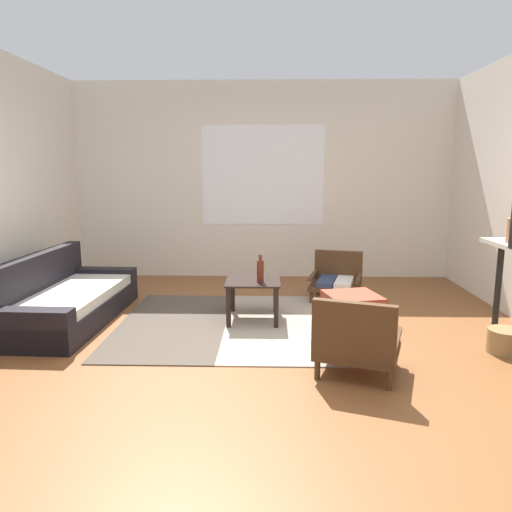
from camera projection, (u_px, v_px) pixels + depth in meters
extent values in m
plane|color=brown|center=(258.00, 355.00, 4.00)|extent=(7.80, 7.80, 0.00)
cube|color=silver|center=(263.00, 181.00, 6.77)|extent=(5.60, 0.12, 2.70)
cube|color=white|center=(263.00, 175.00, 6.69)|extent=(1.68, 0.01, 1.36)
cube|color=#4C4238|center=(174.00, 323.00, 4.81)|extent=(1.05, 2.10, 0.01)
cube|color=gray|center=(279.00, 324.00, 4.78)|extent=(1.05, 2.10, 0.01)
cube|color=black|center=(71.00, 310.00, 4.87)|extent=(0.86, 1.89, 0.23)
cube|color=beige|center=(73.00, 295.00, 4.84)|extent=(0.75, 1.71, 0.10)
cube|color=black|center=(36.00, 283.00, 4.84)|extent=(0.20, 1.87, 0.57)
cube|color=black|center=(102.00, 284.00, 5.68)|extent=(0.80, 0.21, 0.38)
cube|color=black|center=(26.00, 331.00, 4.03)|extent=(0.80, 0.21, 0.38)
cube|color=black|center=(253.00, 280.00, 4.87)|extent=(0.54, 0.62, 0.02)
cube|color=black|center=(233.00, 294.00, 5.18)|extent=(0.04, 0.04, 0.40)
cube|color=black|center=(275.00, 294.00, 5.17)|extent=(0.04, 0.04, 0.40)
cube|color=black|center=(229.00, 308.00, 4.65)|extent=(0.04, 0.04, 0.40)
cube|color=black|center=(276.00, 308.00, 4.64)|extent=(0.04, 0.04, 0.40)
cylinder|color=#472D19|center=(355.00, 301.00, 5.38)|extent=(0.04, 0.04, 0.15)
cylinder|color=#472D19|center=(311.00, 297.00, 5.51)|extent=(0.04, 0.04, 0.15)
cylinder|color=#472D19|center=(358.00, 290.00, 5.83)|extent=(0.04, 0.04, 0.15)
cylinder|color=#472D19|center=(318.00, 288.00, 5.96)|extent=(0.04, 0.04, 0.15)
cube|color=#472D19|center=(336.00, 286.00, 5.66)|extent=(0.69, 0.68, 0.05)
cube|color=silver|center=(344.00, 282.00, 5.60)|extent=(0.30, 0.53, 0.06)
cube|color=#2D3856|center=(327.00, 281.00, 5.65)|extent=(0.30, 0.53, 0.06)
cube|color=#472D19|center=(338.00, 265.00, 5.86)|extent=(0.57, 0.21, 0.35)
cube|color=#472D19|center=(359.00, 278.00, 5.56)|extent=(0.18, 0.55, 0.04)
cube|color=#472D19|center=(313.00, 275.00, 5.71)|extent=(0.18, 0.55, 0.04)
cylinder|color=#472D19|center=(331.00, 347.00, 3.97)|extent=(0.04, 0.04, 0.15)
cylinder|color=#472D19|center=(395.00, 356.00, 3.79)|extent=(0.04, 0.04, 0.15)
cylinder|color=#472D19|center=(317.00, 370.00, 3.53)|extent=(0.04, 0.04, 0.15)
cylinder|color=#472D19|center=(389.00, 380.00, 3.35)|extent=(0.04, 0.04, 0.15)
cube|color=#472D19|center=(358.00, 350.00, 3.64)|extent=(0.74, 0.72, 0.05)
cube|color=beige|center=(345.00, 341.00, 3.69)|extent=(0.34, 0.53, 0.06)
cube|color=black|center=(372.00, 344.00, 3.62)|extent=(0.34, 0.53, 0.06)
cube|color=#472D19|center=(354.00, 331.00, 3.37)|extent=(0.58, 0.26, 0.41)
cube|color=#472D19|center=(323.00, 331.00, 3.72)|extent=(0.22, 0.54, 0.04)
cube|color=#472D19|center=(396.00, 340.00, 3.53)|extent=(0.22, 0.54, 0.04)
cube|color=#993D28|center=(352.00, 312.00, 4.62)|extent=(0.58, 0.58, 0.34)
cylinder|color=black|center=(498.00, 285.00, 4.65)|extent=(0.06, 0.06, 0.83)
cylinder|color=#5B2319|center=(260.00, 271.00, 4.73)|extent=(0.07, 0.07, 0.22)
cylinder|color=#5B2319|center=(260.00, 257.00, 4.71)|extent=(0.03, 0.03, 0.06)
cylinder|color=olive|center=(505.00, 341.00, 4.04)|extent=(0.29, 0.29, 0.20)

